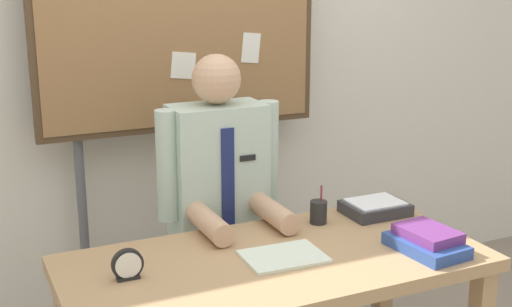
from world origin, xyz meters
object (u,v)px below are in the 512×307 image
Objects in this scene: pen_holder at (318,212)px; bulletin_board at (180,13)px; desk at (275,282)px; desk_clock at (128,266)px; paper_tray at (375,208)px; book_stack at (427,241)px; person at (220,229)px; open_notebook at (284,257)px.

bulletin_board is at bearing 112.36° from pen_holder.
desk_clock reaches higher than desk.
desk is 0.71× the size of bulletin_board.
pen_holder reaches higher than paper_tray.
book_stack reaches higher than desk.
desk_clock is at bearing -167.28° from pen_holder.
book_stack is at bearing -18.84° from desk.
book_stack is at bearing -53.67° from person.
bulletin_board is at bearing 114.30° from book_stack.
pen_holder is (0.32, -0.31, 0.13)m from person.
open_notebook is 2.66× the size of desk_clock.
bulletin_board is (0.00, 0.46, 0.90)m from person.
open_notebook is at bearing -40.64° from desk.
desk is 1.08× the size of person.
person reaches higher than desk.
pen_holder is 0.62× the size of paper_tray.
paper_tray is at bearing -1.49° from pen_holder.
open_notebook is (0.02, -0.57, 0.09)m from person.
book_stack is 1.09m from desk_clock.
book_stack is at bearing -62.31° from pen_holder.
book_stack is 0.54m from open_notebook.
desk is at bearing -158.74° from paper_tray.
bulletin_board is 8.38× the size of paper_tray.
person is at bearing 126.33° from book_stack.
desk_clock is at bearing -170.68° from paper_tray.
desk is 0.11m from open_notebook.
bulletin_board is at bearing 127.34° from paper_tray.
book_stack is at bearing -97.52° from paper_tray.
book_stack is at bearing -12.05° from desk_clock.
bulletin_board is at bearing 89.98° from desk.
person is 8.93× the size of pen_holder.
desk is 0.42m from pen_holder.
desk is 0.55m from person.
pen_holder is (0.29, 0.26, 0.04)m from open_notebook.
desk_clock reaches higher than book_stack.
paper_tray is (0.27, -0.01, -0.02)m from pen_holder.
desk is 0.65m from paper_tray.
book_stack is 1.90× the size of pen_holder.
desk_clock reaches higher than paper_tray.
desk_clock is (-0.53, -0.96, -0.77)m from bulletin_board.
desk is at bearing -90.02° from bulletin_board.
paper_tray is at bearing -28.17° from person.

